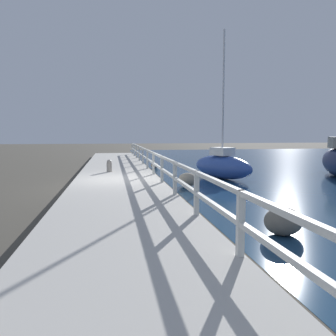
# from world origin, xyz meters

# --- Properties ---
(ground_plane) EXTENTS (120.00, 120.00, 0.00)m
(ground_plane) POSITION_xyz_m (0.00, 0.00, 0.00)
(ground_plane) COLOR #4C473D
(dock_walkway) EXTENTS (3.40, 36.00, 0.33)m
(dock_walkway) POSITION_xyz_m (0.00, 0.00, 0.17)
(dock_walkway) COLOR beige
(dock_walkway) RESTS_ON ground
(railing) EXTENTS (0.10, 32.50, 0.98)m
(railing) POSITION_xyz_m (1.60, 0.00, 1.00)
(railing) COLOR silver
(railing) RESTS_ON dock_walkway
(boulder_downstream) EXTENTS (0.75, 0.68, 0.57)m
(boulder_downstream) POSITION_xyz_m (2.78, -0.38, 0.28)
(boulder_downstream) COLOR gray
(boulder_downstream) RESTS_ON ground
(boulder_water_edge) EXTENTS (0.79, 0.71, 0.59)m
(boulder_water_edge) POSITION_xyz_m (3.29, -6.92, 0.30)
(boulder_water_edge) COLOR #666056
(boulder_water_edge) RESTS_ON ground
(boulder_far_strip) EXTENTS (0.45, 0.40, 0.33)m
(boulder_far_strip) POSITION_xyz_m (2.41, 7.08, 0.17)
(boulder_far_strip) COLOR gray
(boulder_far_strip) RESTS_ON ground
(mooring_bollard) EXTENTS (0.25, 0.25, 0.58)m
(mooring_bollard) POSITION_xyz_m (-0.34, 2.52, 0.62)
(mooring_bollard) COLOR gray
(mooring_bollard) RESTS_ON dock_walkway
(sailboat_blue) EXTENTS (2.47, 3.84, 6.86)m
(sailboat_blue) POSITION_xyz_m (4.94, 1.67, 0.63)
(sailboat_blue) COLOR #2D4C9E
(sailboat_blue) RESTS_ON water_surface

